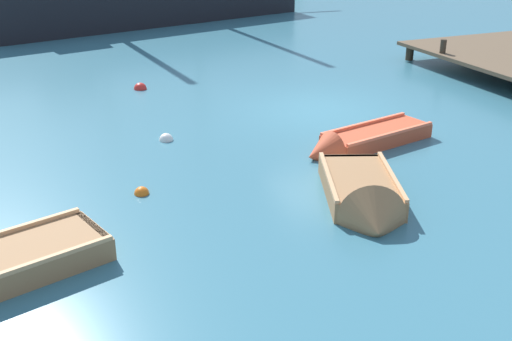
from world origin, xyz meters
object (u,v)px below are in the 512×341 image
Objects in this scene: buoy_orange at (142,194)px; buoy_white at (166,140)px; buoy_red at (140,89)px; rowboat_center at (364,200)px; rowboat_outer_left at (361,143)px; sailing_ship at (144,6)px.

buoy_white is (1.21, 2.73, 0.00)m from buoy_orange.
buoy_orange is 7.60m from buoy_red.
rowboat_center is 0.90× the size of rowboat_outer_left.
rowboat_outer_left reaches higher than buoy_red.
sailing_ship is 12.07m from buoy_red.
buoy_orange is (-5.24, -0.55, -0.11)m from rowboat_outer_left.
buoy_white is at bearing -40.59° from rowboat_outer_left.
buoy_orange is at bearing -99.12° from rowboat_center.
rowboat_outer_left reaches higher than buoy_orange.
buoy_white is 0.86× the size of buoy_red.
sailing_ship is 5.15× the size of rowboat_outer_left.
buoy_red is (1.65, 7.42, 0.00)m from buoy_orange.
buoy_red is (-3.59, 6.87, -0.11)m from rowboat_outer_left.
buoy_red is at bearing -146.94° from rowboat_center.
buoy_orange is 2.99m from buoy_white.
buoy_red is at bearing -117.65° from sailing_ship.
sailing_ship is 46.58× the size of buoy_red.
sailing_ship is at bearing 76.68° from buoy_orange.
sailing_ship reaches higher than buoy_white.
buoy_white is (-4.02, 2.18, -0.11)m from rowboat_outer_left.
buoy_orange is (-4.53, -19.12, -0.79)m from sailing_ship.
buoy_red is at bearing 84.65° from buoy_white.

